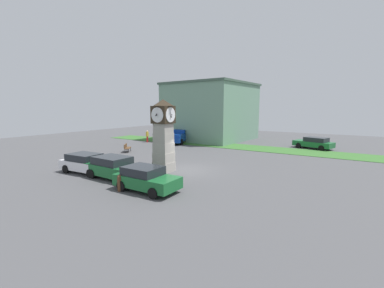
% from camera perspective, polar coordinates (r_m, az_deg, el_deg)
% --- Properties ---
extents(ground_plane, '(73.83, 73.83, 0.00)m').
position_cam_1_polar(ground_plane, '(20.73, -0.85, -5.74)').
color(ground_plane, '#4C4C4F').
extents(clock_tower, '(1.73, 1.80, 5.58)m').
position_cam_1_polar(clock_tower, '(19.85, -6.36, 2.11)').
color(clock_tower, '#9F9A90').
rests_on(clock_tower, ground_plane).
extents(bollard_near_tower, '(0.29, 0.29, 1.00)m').
position_cam_1_polar(bollard_near_tower, '(16.09, -15.77, -8.31)').
color(bollard_near_tower, brown).
rests_on(bollard_near_tower, ground_plane).
extents(bollard_mid_row, '(0.23, 0.23, 1.13)m').
position_cam_1_polar(bollard_mid_row, '(17.33, -13.83, -6.82)').
color(bollard_mid_row, '#333338').
rests_on(bollard_mid_row, ground_plane).
extents(bollard_far_row, '(0.25, 0.25, 1.06)m').
position_cam_1_polar(bollard_far_row, '(18.45, -12.10, -5.96)').
color(bollard_far_row, '#333338').
rests_on(bollard_far_row, ground_plane).
extents(car_navy_sedan, '(4.47, 2.15, 1.46)m').
position_cam_1_polar(car_navy_sedan, '(21.25, -22.38, -3.93)').
color(car_navy_sedan, silver).
rests_on(car_navy_sedan, ground_plane).
extents(car_near_tower, '(4.62, 2.22, 1.53)m').
position_cam_1_polar(car_near_tower, '(18.95, -16.79, -4.98)').
color(car_near_tower, '#19602D').
rests_on(car_near_tower, ground_plane).
extents(car_by_building, '(4.00, 1.99, 1.46)m').
position_cam_1_polar(car_by_building, '(15.77, -10.21, -7.53)').
color(car_by_building, '#19602D').
rests_on(car_by_building, ground_plane).
extents(car_far_lot, '(4.77, 3.10, 1.41)m').
position_cam_1_polar(car_far_lot, '(34.31, 25.48, 0.26)').
color(car_far_lot, '#19602D').
rests_on(car_far_lot, ground_plane).
extents(pickup_truck, '(3.55, 5.67, 1.85)m').
position_cam_1_polar(pickup_truck, '(35.84, -3.11, 1.68)').
color(pickup_truck, navy).
rests_on(pickup_truck, ground_plane).
extents(bench, '(1.37, 1.61, 0.90)m').
position_cam_1_polar(bench, '(29.63, -14.25, -0.73)').
color(bench, brown).
rests_on(bench, ground_plane).
extents(pedestrian_near_bench, '(0.32, 0.44, 1.72)m').
position_cam_1_polar(pedestrian_near_bench, '(37.20, -9.91, 1.90)').
color(pedestrian_near_bench, red).
rests_on(pedestrian_near_bench, ground_plane).
extents(street_lamp_near_road, '(0.50, 0.24, 7.17)m').
position_cam_1_polar(street_lamp_near_road, '(37.11, 5.28, 6.78)').
color(street_lamp_near_road, slate).
rests_on(street_lamp_near_road, ground_plane).
extents(warehouse_blue_far, '(12.37, 12.68, 8.60)m').
position_cam_1_polar(warehouse_blue_far, '(40.30, 4.18, 7.20)').
color(warehouse_blue_far, gray).
rests_on(warehouse_blue_far, ground_plane).
extents(grass_verge_far, '(44.30, 4.42, 0.04)m').
position_cam_1_polar(grass_verge_far, '(32.82, 11.58, -0.68)').
color(grass_verge_far, '#386B2D').
rests_on(grass_verge_far, ground_plane).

